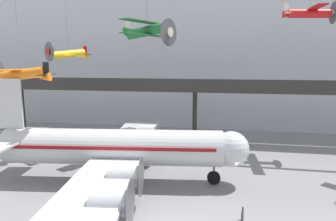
{
  "coord_description": "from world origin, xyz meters",
  "views": [
    {
      "loc": [
        4.27,
        -19.3,
        12.06
      ],
      "look_at": [
        -1.42,
        11.58,
        6.91
      ],
      "focal_mm": 32.0,
      "sensor_mm": 36.0,
      "label": 1
    }
  ],
  "objects_px": {
    "suspended_plane_yellow_lowwing": "(68,54)",
    "suspended_plane_orange_highwing": "(21,74)",
    "airliner_silver_main": "(112,147)",
    "suspended_plane_red_highwing": "(309,13)",
    "suspended_plane_green_biplane": "(147,31)",
    "info_sign_pedestal": "(242,215)"
  },
  "relations": [
    {
      "from": "suspended_plane_red_highwing",
      "to": "info_sign_pedestal",
      "type": "distance_m",
      "value": 27.52
    },
    {
      "from": "suspended_plane_green_biplane",
      "to": "suspended_plane_yellow_lowwing",
      "type": "xyz_separation_m",
      "value": [
        -9.88,
        -2.43,
        -2.99
      ]
    },
    {
      "from": "airliner_silver_main",
      "to": "suspended_plane_red_highwing",
      "type": "bearing_deg",
      "value": 26.49
    },
    {
      "from": "airliner_silver_main",
      "to": "suspended_plane_green_biplane",
      "type": "distance_m",
      "value": 16.77
    },
    {
      "from": "airliner_silver_main",
      "to": "suspended_plane_yellow_lowwing",
      "type": "distance_m",
      "value": 15.74
    },
    {
      "from": "info_sign_pedestal",
      "to": "suspended_plane_orange_highwing",
      "type": "bearing_deg",
      "value": -178.54
    },
    {
      "from": "suspended_plane_orange_highwing",
      "to": "info_sign_pedestal",
      "type": "bearing_deg",
      "value": 164.63
    },
    {
      "from": "suspended_plane_red_highwing",
      "to": "info_sign_pedestal",
      "type": "relative_size",
      "value": 6.21
    },
    {
      "from": "info_sign_pedestal",
      "to": "suspended_plane_green_biplane",
      "type": "bearing_deg",
      "value": 139.01
    },
    {
      "from": "airliner_silver_main",
      "to": "suspended_plane_red_highwing",
      "type": "distance_m",
      "value": 29.08
    },
    {
      "from": "airliner_silver_main",
      "to": "suspended_plane_orange_highwing",
      "type": "xyz_separation_m",
      "value": [
        -9.09,
        -0.58,
        7.26
      ]
    },
    {
      "from": "suspended_plane_orange_highwing",
      "to": "suspended_plane_green_biplane",
      "type": "bearing_deg",
      "value": -132.69
    },
    {
      "from": "airliner_silver_main",
      "to": "suspended_plane_red_highwing",
      "type": "height_order",
      "value": "suspended_plane_red_highwing"
    },
    {
      "from": "airliner_silver_main",
      "to": "suspended_plane_yellow_lowwing",
      "type": "height_order",
      "value": "suspended_plane_yellow_lowwing"
    },
    {
      "from": "airliner_silver_main",
      "to": "suspended_plane_red_highwing",
      "type": "xyz_separation_m",
      "value": [
        21.06,
        13.93,
        14.43
      ]
    },
    {
      "from": "suspended_plane_yellow_lowwing",
      "to": "info_sign_pedestal",
      "type": "bearing_deg",
      "value": 88.37
    },
    {
      "from": "suspended_plane_green_biplane",
      "to": "suspended_plane_yellow_lowwing",
      "type": "height_order",
      "value": "suspended_plane_green_biplane"
    },
    {
      "from": "suspended_plane_yellow_lowwing",
      "to": "suspended_plane_orange_highwing",
      "type": "bearing_deg",
      "value": 31.52
    },
    {
      "from": "suspended_plane_red_highwing",
      "to": "suspended_plane_orange_highwing",
      "type": "bearing_deg",
      "value": -157.46
    },
    {
      "from": "suspended_plane_red_highwing",
      "to": "suspended_plane_orange_highwing",
      "type": "xyz_separation_m",
      "value": [
        -30.15,
        -14.51,
        -7.17
      ]
    },
    {
      "from": "airliner_silver_main",
      "to": "suspended_plane_yellow_lowwing",
      "type": "xyz_separation_m",
      "value": [
        -9.02,
        8.84,
        9.4
      ]
    },
    {
      "from": "suspended_plane_red_highwing",
      "to": "suspended_plane_yellow_lowwing",
      "type": "distance_m",
      "value": 30.92
    }
  ]
}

